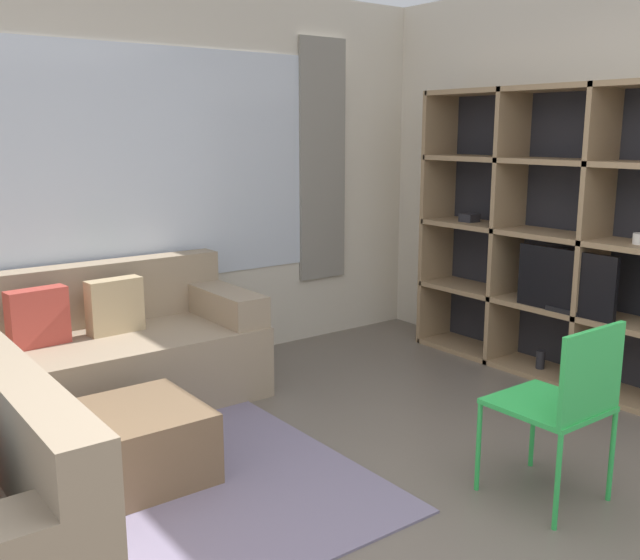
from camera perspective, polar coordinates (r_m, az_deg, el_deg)
The scene contains 7 objects.
wall_back at distance 5.09m, azimuth -13.37°, elevation 7.78°, with size 5.83×0.11×2.70m.
wall_right at distance 5.35m, azimuth 18.44°, elevation 7.61°, with size 0.07×4.35×2.70m, color beige.
area_rug at distance 3.72m, azimuth -18.24°, elevation -15.76°, with size 2.43×2.29×0.01m, color slate.
shelving_unit at distance 5.16m, azimuth 18.15°, elevation 3.37°, with size 0.38×2.13×1.99m.
couch_main at distance 4.58m, azimuth -18.42°, elevation -6.17°, with size 2.12×0.88×0.86m.
ottoman at distance 3.67m, azimuth -15.90°, elevation -12.90°, with size 0.82×0.63×0.37m.
folding_chair at distance 3.43m, azimuth 19.00°, elevation -8.85°, with size 0.44×0.46×0.86m.
Camera 1 is at (-2.04, -1.47, 1.70)m, focal length 40.00 mm.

